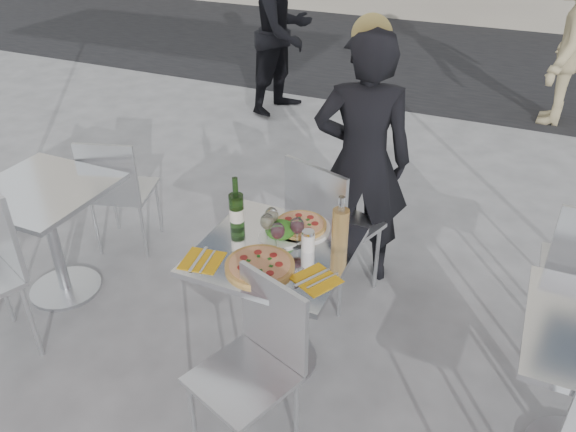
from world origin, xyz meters
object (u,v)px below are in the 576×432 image
at_px(salad_plate, 280,231).
at_px(pizza_far, 301,226).
at_px(sugar_shaker, 308,241).
at_px(carafe, 340,229).
at_px(wineglass_white_a, 267,223).
at_px(napkin_right, 316,279).
at_px(napkin_left, 202,260).
at_px(pedestrian_b, 566,41).
at_px(wineglass_red_a, 278,232).
at_px(pizza_near, 260,265).
at_px(chair_near, 257,355).
at_px(woman_diner, 362,162).
at_px(main_table, 276,283).
at_px(wineglass_white_b, 272,216).
at_px(wineglass_red_b, 297,227).
at_px(chair_far, 327,220).
at_px(pedestrian_a, 285,32).
at_px(wine_bottle, 237,210).
at_px(side_table_left, 48,219).
at_px(side_chair_lfar, 117,186).

bearing_deg(salad_plate, pizza_far, 63.07).
bearing_deg(sugar_shaker, carafe, 25.59).
height_order(wineglass_white_a, napkin_right, wineglass_white_a).
distance_m(carafe, napkin_left, 0.66).
height_order(pedestrian_b, wineglass_red_a, pedestrian_b).
height_order(pizza_near, napkin_left, pizza_near).
distance_m(sugar_shaker, wineglass_white_a, 0.22).
distance_m(chair_near, napkin_left, 0.51).
height_order(woman_diner, pizza_far, woman_diner).
height_order(main_table, chair_near, chair_near).
distance_m(wineglass_white_b, wineglass_red_b, 0.16).
xyz_separation_m(chair_far, napkin_left, (-0.31, -0.85, 0.19)).
distance_m(carafe, sugar_shaker, 0.16).
distance_m(woman_diner, pedestrian_b, 3.57).
height_order(salad_plate, sugar_shaker, sugar_shaker).
xyz_separation_m(pedestrian_a, wine_bottle, (1.30, -3.45, 0.01)).
height_order(side_table_left, woman_diner, woman_diner).
bearing_deg(wineglass_white_a, main_table, -33.50).
xyz_separation_m(side_chair_lfar, wineglass_white_b, (1.36, -0.43, 0.35)).
height_order(chair_near, woman_diner, woman_diner).
height_order(side_chair_lfar, wine_bottle, wine_bottle).
distance_m(chair_far, wineglass_red_a, 0.70).
bearing_deg(wineglass_white_a, napkin_right, -29.39).
xyz_separation_m(chair_far, carafe, (0.25, -0.51, 0.30)).
xyz_separation_m(pizza_near, carafe, (0.28, 0.28, 0.11)).
bearing_deg(pedestrian_a, sugar_shaker, -139.51).
bearing_deg(chair_near, carafe, 94.03).
xyz_separation_m(wineglass_white_b, napkin_left, (-0.20, -0.33, -0.11)).
distance_m(pizza_near, napkin_right, 0.27).
bearing_deg(pedestrian_a, napkin_right, -139.19).
bearing_deg(salad_plate, chair_far, 84.00).
height_order(woman_diner, pedestrian_a, pedestrian_a).
xyz_separation_m(chair_far, wineglass_white_b, (-0.10, -0.52, 0.29)).
bearing_deg(wineglass_red_b, side_chair_lfar, 162.70).
relative_size(side_table_left, wineglass_white_a, 4.76).
relative_size(side_table_left, pizza_near, 2.32).
bearing_deg(pedestrian_b, pizza_near, -10.73).
xyz_separation_m(carafe, napkin_right, (-0.01, -0.26, -0.11)).
xyz_separation_m(carafe, wineglass_red_b, (-0.20, -0.05, -0.01)).
bearing_deg(chair_near, chair_far, 114.32).
xyz_separation_m(pizza_far, wine_bottle, (-0.29, -0.14, 0.10)).
xyz_separation_m(pizza_near, salad_plate, (-0.02, 0.26, 0.03)).
bearing_deg(side_chair_lfar, wineglass_red_b, 145.06).
height_order(main_table, salad_plate, salad_plate).
xyz_separation_m(chair_far, salad_plate, (-0.06, -0.53, 0.22)).
distance_m(side_table_left, pizza_near, 1.52).
distance_m(pedestrian_b, carafe, 4.34).
distance_m(wine_bottle, wineglass_white_a, 0.19).
bearing_deg(carafe, pedestrian_a, 118.22).
height_order(chair_near, wineglass_red_b, wineglass_red_b).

